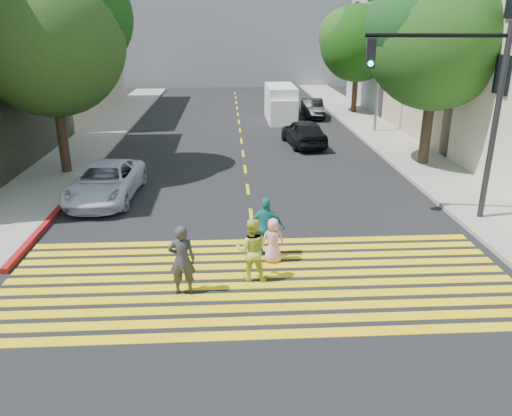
{
  "coord_description": "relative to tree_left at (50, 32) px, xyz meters",
  "views": [
    {
      "loc": [
        -0.76,
        -10.4,
        6.37
      ],
      "look_at": [
        0.0,
        3.0,
        1.4
      ],
      "focal_mm": 35.0,
      "sensor_mm": 36.0,
      "label": 1
    }
  ],
  "objects": [
    {
      "name": "tree_left",
      "position": [
        0.0,
        0.0,
        0.0
      ],
      "size": [
        8.14,
        8.13,
        8.96
      ],
      "rotation": [
        0.0,
        0.0,
        0.4
      ],
      "color": "black",
      "rests_on": "ground"
    },
    {
      "name": "ground",
      "position": [
        7.96,
        -11.71,
        -6.04
      ],
      "size": [
        120.0,
        120.0,
        0.0
      ],
      "primitive_type": "plane",
      "color": "black"
    },
    {
      "name": "building_right_grey",
      "position": [
        22.96,
        18.29,
        -1.04
      ],
      "size": [
        10.0,
        10.0,
        10.0
      ],
      "primitive_type": "cube",
      "color": "gray",
      "rests_on": "ground"
    },
    {
      "name": "backdrop_block",
      "position": [
        7.96,
        36.29,
        -0.04
      ],
      "size": [
        30.0,
        8.0,
        12.0
      ],
      "primitive_type": "cube",
      "color": "gray",
      "rests_on": "ground"
    },
    {
      "name": "street_lamp",
      "position": [
        16.06,
        8.02,
        -0.84
      ],
      "size": [
        2.05,
        0.3,
        9.06
      ],
      "rotation": [
        0.0,
        0.0,
        0.05
      ],
      "color": "gray",
      "rests_on": "ground"
    },
    {
      "name": "lane_line",
      "position": [
        7.96,
        10.79,
        -6.04
      ],
      "size": [
        0.12,
        34.4,
        0.01
      ],
      "color": "yellow",
      "rests_on": "ground"
    },
    {
      "name": "building_right_tan",
      "position": [
        22.96,
        7.29,
        -1.04
      ],
      "size": [
        10.0,
        10.0,
        10.0
      ],
      "primitive_type": "cube",
      "color": "tan",
      "rests_on": "ground"
    },
    {
      "name": "curb_red",
      "position": [
        1.06,
        -5.71,
        -5.96
      ],
      "size": [
        0.2,
        8.0,
        0.16
      ],
      "primitive_type": "cube",
      "color": "maroon",
      "rests_on": "ground"
    },
    {
      "name": "silver_car",
      "position": [
        11.6,
        16.92,
        -5.38
      ],
      "size": [
        2.26,
        4.72,
        1.33
      ],
      "primitive_type": "imported",
      "rotation": [
        0.0,
        0.0,
        3.05
      ],
      "color": "gray",
      "rests_on": "ground"
    },
    {
      "name": "building_left_tan",
      "position": [
        -8.04,
        16.29,
        -1.04
      ],
      "size": [
        12.0,
        16.0,
        10.0
      ],
      "primitive_type": "cube",
      "color": "tan",
      "rests_on": "ground"
    },
    {
      "name": "pedestrian_woman",
      "position": [
        7.75,
        -10.36,
        -5.18
      ],
      "size": [
        0.89,
        0.73,
        1.73
      ],
      "primitive_type": "imported",
      "rotation": [
        0.0,
        0.0,
        3.05
      ],
      "color": "#C2CE47",
      "rests_on": "ground"
    },
    {
      "name": "sidewalk_left",
      "position": [
        -0.54,
        10.29,
        -5.97
      ],
      "size": [
        3.0,
        40.0,
        0.15
      ],
      "primitive_type": "cube",
      "color": "gray",
      "rests_on": "ground"
    },
    {
      "name": "dark_car_parked",
      "position": [
        13.28,
        13.58,
        -5.38
      ],
      "size": [
        1.63,
        4.08,
        1.32
      ],
      "primitive_type": "imported",
      "rotation": [
        0.0,
        0.0,
        -0.06
      ],
      "color": "black",
      "rests_on": "ground"
    },
    {
      "name": "pedestrian_man",
      "position": [
        6.01,
        -10.95,
        -5.13
      ],
      "size": [
        0.66,
        0.44,
        1.82
      ],
      "primitive_type": "imported",
      "rotation": [
        0.0,
        0.0,
        3.14
      ],
      "color": "#323337",
      "rests_on": "ground"
    },
    {
      "name": "pedestrian_child",
      "position": [
        8.4,
        -9.34,
        -5.39
      ],
      "size": [
        0.65,
        0.44,
        1.3
      ],
      "primitive_type": "imported",
      "rotation": [
        0.0,
        0.0,
        3.18
      ],
      "color": "pink",
      "rests_on": "ground"
    },
    {
      "name": "white_sedan",
      "position": [
        2.47,
        -3.57,
        -5.36
      ],
      "size": [
        2.52,
        5.04,
        1.37
      ],
      "primitive_type": "imported",
      "rotation": [
        0.0,
        0.0,
        -0.05
      ],
      "color": "silver",
      "rests_on": "ground"
    },
    {
      "name": "crosswalk",
      "position": [
        7.96,
        -10.44,
        -6.03
      ],
      "size": [
        13.4,
        5.3,
        0.01
      ],
      "color": "yellow",
      "rests_on": "ground"
    },
    {
      "name": "tree_right_far",
      "position": [
        16.77,
        15.28,
        -0.71
      ],
      "size": [
        6.81,
        6.51,
        7.89
      ],
      "rotation": [
        0.0,
        0.0,
        -0.22
      ],
      "color": "#4C2D1A",
      "rests_on": "ground"
    },
    {
      "name": "traffic_signal",
      "position": [
        14.61,
        -6.41,
        -1.86
      ],
      "size": [
        4.37,
        0.96,
        6.46
      ],
      "rotation": [
        0.0,
        0.0,
        -0.17
      ],
      "color": "#26262B",
      "rests_on": "ground"
    },
    {
      "name": "dark_car_near",
      "position": [
        11.36,
        4.88,
        -5.3
      ],
      "size": [
        2.29,
        4.55,
        1.49
      ],
      "primitive_type": "imported",
      "rotation": [
        0.0,
        0.0,
        3.27
      ],
      "color": "black",
      "rests_on": "ground"
    },
    {
      "name": "pedestrian_extra",
      "position": [
        8.24,
        -8.95,
        -5.15
      ],
      "size": [
        1.11,
        0.63,
        1.78
      ],
      "primitive_type": "imported",
      "rotation": [
        0.0,
        0.0,
        2.94
      ],
      "color": "teal",
      "rests_on": "ground"
    },
    {
      "name": "tree_right_near",
      "position": [
        16.53,
        0.48,
        -0.01
      ],
      "size": [
        6.99,
        6.44,
        8.91
      ],
      "rotation": [
        0.0,
        0.0,
        -0.05
      ],
      "color": "#3D3121",
      "rests_on": "ground"
    },
    {
      "name": "white_van",
      "position": [
        10.89,
        12.54,
        -4.91
      ],
      "size": [
        1.92,
        5.04,
        2.37
      ],
      "rotation": [
        0.0,
        0.0,
        -0.0
      ],
      "color": "white",
      "rests_on": "ground"
    },
    {
      "name": "sidewalk_right",
      "position": [
        16.46,
        3.29,
        -5.97
      ],
      "size": [
        3.0,
        60.0,
        0.15
      ],
      "primitive_type": "cube",
      "color": "gray",
      "rests_on": "ground"
    }
  ]
}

